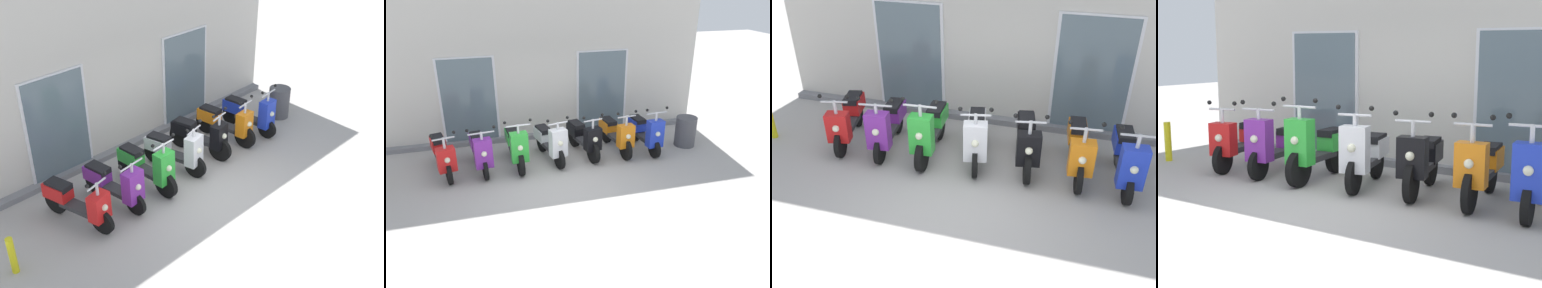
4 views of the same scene
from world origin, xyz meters
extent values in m
plane|color=#A8A39E|center=(0.00, 0.00, 0.00)|extent=(40.00, 40.00, 0.00)
cube|color=beige|center=(0.00, 2.91, 1.95)|extent=(9.10, 0.30, 3.91)
cube|color=slate|center=(0.00, 2.66, 0.06)|extent=(9.10, 0.20, 0.12)
cube|color=silver|center=(-1.79, 2.74, 1.15)|extent=(1.44, 0.04, 2.30)
cube|color=slate|center=(-1.79, 2.72, 1.15)|extent=(1.32, 0.02, 2.22)
cube|color=silver|center=(1.79, 2.74, 1.15)|extent=(1.44, 0.04, 2.30)
cube|color=slate|center=(1.79, 2.72, 1.15)|extent=(1.32, 0.02, 2.22)
cylinder|color=black|center=(-2.33, 0.66, 0.24)|extent=(0.20, 0.49, 0.48)
cylinder|color=black|center=(-2.59, 1.77, 0.24)|extent=(0.20, 0.49, 0.48)
cube|color=#2D2D30|center=(-2.46, 1.22, 0.34)|extent=(0.42, 0.75, 0.09)
cube|color=red|center=(-2.34, 0.70, 0.56)|extent=(0.43, 0.32, 0.52)
sphere|color=#F2EFCC|center=(-2.31, 0.58, 0.60)|extent=(0.12, 0.12, 0.12)
cube|color=red|center=(-2.57, 1.67, 0.54)|extent=(0.41, 0.58, 0.28)
cube|color=black|center=(-2.56, 1.63, 0.68)|extent=(0.36, 0.53, 0.11)
cylinder|color=silver|center=(-2.34, 0.70, 0.94)|extent=(0.06, 0.06, 0.26)
cylinder|color=silver|center=(-2.34, 0.70, 1.04)|extent=(0.45, 0.14, 0.04)
sphere|color=black|center=(-2.11, 0.76, 1.14)|extent=(0.07, 0.07, 0.07)
sphere|color=black|center=(-2.56, 0.65, 1.14)|extent=(0.07, 0.07, 0.07)
cylinder|color=black|center=(-1.56, 0.66, 0.23)|extent=(0.14, 0.47, 0.47)
cylinder|color=black|center=(-1.71, 1.75, 0.23)|extent=(0.14, 0.47, 0.47)
cube|color=#2D2D30|center=(-1.64, 1.20, 0.33)|extent=(0.35, 0.71, 0.09)
cube|color=purple|center=(-1.57, 0.70, 0.62)|extent=(0.41, 0.29, 0.65)
sphere|color=#F2EFCC|center=(-1.55, 0.57, 0.66)|extent=(0.12, 0.12, 0.12)
cube|color=purple|center=(-1.70, 1.65, 0.50)|extent=(0.37, 0.56, 0.28)
cube|color=black|center=(-1.69, 1.61, 0.64)|extent=(0.32, 0.51, 0.11)
cylinder|color=silver|center=(-1.57, 0.70, 1.01)|extent=(0.06, 0.06, 0.19)
cylinder|color=silver|center=(-1.57, 0.70, 1.09)|extent=(0.56, 0.11, 0.04)
sphere|color=black|center=(-1.29, 0.74, 1.19)|extent=(0.07, 0.07, 0.07)
sphere|color=black|center=(-1.85, 0.66, 1.19)|extent=(0.07, 0.07, 0.07)
cylinder|color=black|center=(-0.79, 0.66, 0.27)|extent=(0.14, 0.54, 0.54)
cylinder|color=black|center=(-0.86, 1.75, 0.27)|extent=(0.14, 0.54, 0.54)
cube|color=#2D2D30|center=(-0.82, 1.21, 0.37)|extent=(0.30, 0.69, 0.09)
cube|color=green|center=(-0.79, 0.70, 0.66)|extent=(0.39, 0.26, 0.67)
sphere|color=#F2EFCC|center=(-0.78, 0.57, 0.70)|extent=(0.12, 0.12, 0.12)
cube|color=green|center=(-0.85, 1.65, 0.55)|extent=(0.33, 0.54, 0.28)
cube|color=black|center=(-0.85, 1.61, 0.69)|extent=(0.29, 0.50, 0.11)
cylinder|color=silver|center=(-0.79, 0.70, 1.09)|extent=(0.06, 0.06, 0.21)
cylinder|color=silver|center=(-0.79, 0.70, 1.17)|extent=(0.55, 0.07, 0.04)
sphere|color=black|center=(-0.52, 0.72, 1.27)|extent=(0.07, 0.07, 0.07)
sphere|color=black|center=(-1.06, 0.69, 1.27)|extent=(0.07, 0.07, 0.07)
cylinder|color=black|center=(0.11, 0.74, 0.25)|extent=(0.19, 0.50, 0.50)
cylinder|color=black|center=(-0.12, 1.77, 0.25)|extent=(0.19, 0.50, 0.50)
cube|color=#2D2D30|center=(0.00, 1.25, 0.35)|extent=(0.40, 0.70, 0.09)
cube|color=white|center=(0.10, 0.78, 0.63)|extent=(0.42, 0.32, 0.65)
sphere|color=#F2EFCC|center=(0.13, 0.65, 0.67)|extent=(0.12, 0.12, 0.12)
cube|color=white|center=(-0.09, 1.67, 0.51)|extent=(0.41, 0.57, 0.28)
cube|color=black|center=(-0.09, 1.63, 0.65)|extent=(0.36, 0.52, 0.11)
cylinder|color=silver|center=(0.10, 0.78, 1.03)|extent=(0.06, 0.06, 0.19)
cylinder|color=silver|center=(0.10, 0.78, 1.11)|extent=(0.47, 0.14, 0.04)
sphere|color=black|center=(0.34, 0.83, 1.21)|extent=(0.07, 0.07, 0.07)
sphere|color=black|center=(-0.13, 0.73, 1.21)|extent=(0.07, 0.07, 0.07)
cylinder|color=black|center=(0.96, 0.81, 0.27)|extent=(0.20, 0.55, 0.54)
cylinder|color=black|center=(0.76, 1.86, 0.27)|extent=(0.20, 0.55, 0.54)
cube|color=#2D2D30|center=(0.86, 1.33, 0.37)|extent=(0.38, 0.70, 0.09)
cube|color=black|center=(0.95, 0.85, 0.60)|extent=(0.42, 0.31, 0.55)
sphere|color=#F2EFCC|center=(0.98, 0.72, 0.64)|extent=(0.12, 0.12, 0.12)
cube|color=black|center=(0.77, 1.76, 0.52)|extent=(0.39, 0.57, 0.28)
cube|color=black|center=(0.78, 1.72, 0.66)|extent=(0.35, 0.52, 0.11)
cylinder|color=silver|center=(0.95, 0.85, 0.97)|extent=(0.06, 0.06, 0.24)
cylinder|color=silver|center=(0.95, 0.85, 1.07)|extent=(0.47, 0.12, 0.04)
sphere|color=black|center=(1.18, 0.89, 1.17)|extent=(0.07, 0.07, 0.07)
sphere|color=black|center=(0.72, 0.80, 1.17)|extent=(0.07, 0.07, 0.07)
cylinder|color=black|center=(1.77, 0.77, 0.26)|extent=(0.14, 0.54, 0.53)
cylinder|color=black|center=(1.65, 1.90, 0.26)|extent=(0.14, 0.54, 0.53)
cube|color=#2D2D30|center=(1.71, 1.33, 0.36)|extent=(0.33, 0.73, 0.09)
cube|color=orange|center=(1.77, 0.81, 0.60)|extent=(0.40, 0.28, 0.56)
sphere|color=#F2EFCC|center=(1.78, 0.68, 0.64)|extent=(0.12, 0.12, 0.12)
cube|color=orange|center=(1.66, 1.80, 0.51)|extent=(0.35, 0.55, 0.28)
cube|color=black|center=(1.66, 1.76, 0.65)|extent=(0.31, 0.50, 0.11)
cylinder|color=silver|center=(1.77, 0.81, 0.99)|extent=(0.06, 0.06, 0.26)
cylinder|color=silver|center=(1.77, 0.81, 1.10)|extent=(0.47, 0.09, 0.04)
sphere|color=black|center=(2.00, 0.83, 1.20)|extent=(0.07, 0.07, 0.07)
sphere|color=black|center=(1.53, 0.78, 1.20)|extent=(0.07, 0.07, 0.07)
cylinder|color=black|center=(2.49, 0.69, 0.23)|extent=(0.14, 0.46, 0.45)
cylinder|color=black|center=(2.41, 1.76, 0.23)|extent=(0.14, 0.46, 0.45)
cube|color=#2D2D30|center=(2.45, 1.23, 0.33)|extent=(0.31, 0.68, 0.09)
cube|color=#1E38C6|center=(2.49, 0.73, 0.62)|extent=(0.40, 0.27, 0.67)
sphere|color=#F2EFCC|center=(2.50, 0.60, 0.66)|extent=(0.12, 0.12, 0.12)
cube|color=#1E38C6|center=(2.41, 1.66, 0.53)|extent=(0.34, 0.54, 0.28)
cube|color=black|center=(2.42, 1.62, 0.67)|extent=(0.30, 0.50, 0.11)
cylinder|color=silver|center=(2.49, 0.73, 1.05)|extent=(0.06, 0.06, 0.23)
cylinder|color=silver|center=(2.49, 0.73, 1.15)|extent=(0.53, 0.08, 0.04)
sphere|color=black|center=(2.76, 0.75, 1.25)|extent=(0.07, 0.07, 0.07)
sphere|color=black|center=(2.23, 0.71, 1.25)|extent=(0.07, 0.07, 0.07)
cylinder|color=#4C4C51|center=(3.59, 1.17, 0.39)|extent=(0.53, 0.53, 0.77)
cylinder|color=yellow|center=(-3.93, 0.90, 0.35)|extent=(0.12, 0.12, 0.70)
camera|label=1|loc=(-6.18, -5.41, 6.04)|focal=47.23mm
camera|label=2|loc=(-1.52, -6.95, 4.17)|focal=35.52mm
camera|label=3|loc=(1.54, -4.82, 4.07)|focal=39.28mm
camera|label=4|loc=(4.08, -5.51, 2.02)|focal=51.68mm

